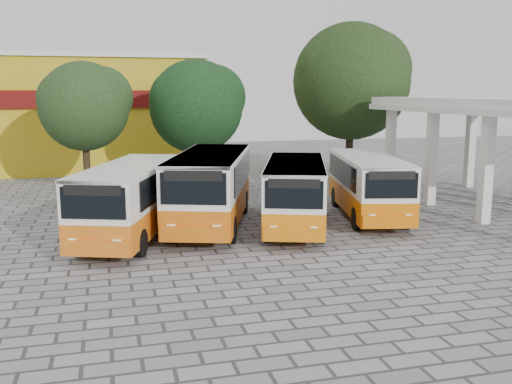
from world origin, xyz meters
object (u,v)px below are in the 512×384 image
object	(u,v)px
bus_centre_right	(295,190)
bus_far_right	(368,182)
bus_far_left	(131,196)
bus_centre_left	(211,184)

from	to	relation	value
bus_centre_right	bus_far_right	world-z (taller)	bus_centre_right
bus_far_left	bus_centre_right	xyz separation A→B (m)	(6.79, 0.06, -0.06)
bus_far_left	bus_centre_left	distance (m)	3.59
bus_far_left	bus_far_right	distance (m)	10.73
bus_far_left	bus_far_right	bearing A→B (deg)	25.82
bus_far_left	bus_far_right	world-z (taller)	bus_far_left
bus_centre_left	bus_far_right	distance (m)	7.28
bus_centre_right	bus_centre_left	bearing A→B (deg)	-178.98
bus_centre_right	bus_far_left	bearing A→B (deg)	-160.04
bus_far_left	bus_far_right	xyz separation A→B (m)	(10.67, 1.14, -0.06)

